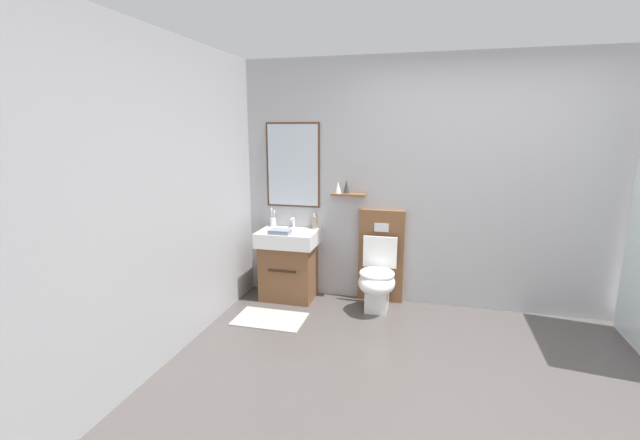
{
  "coord_description": "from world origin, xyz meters",
  "views": [
    {
      "loc": [
        -0.41,
        -2.8,
        1.83
      ],
      "look_at": [
        -1.46,
        1.26,
        0.94
      ],
      "focal_mm": 24.08,
      "sensor_mm": 36.0,
      "label": 1
    }
  ],
  "objects_px": {
    "toothbrush_cup": "(273,222)",
    "soap_dispenser": "(314,222)",
    "toilet": "(379,272)",
    "folded_hand_towel": "(280,232)",
    "vanity_sink_left": "(289,263)"
  },
  "relations": [
    {
      "from": "toothbrush_cup",
      "to": "soap_dispenser",
      "type": "height_order",
      "value": "toothbrush_cup"
    },
    {
      "from": "toilet",
      "to": "soap_dispenser",
      "type": "distance_m",
      "value": 0.89
    },
    {
      "from": "toilet",
      "to": "folded_hand_towel",
      "type": "xyz_separation_m",
      "value": [
        -1.02,
        -0.14,
        0.4
      ]
    },
    {
      "from": "vanity_sink_left",
      "to": "folded_hand_towel",
      "type": "relative_size",
      "value": 3.45
    },
    {
      "from": "vanity_sink_left",
      "to": "soap_dispenser",
      "type": "relative_size",
      "value": 4.46
    },
    {
      "from": "vanity_sink_left",
      "to": "toothbrush_cup",
      "type": "xyz_separation_m",
      "value": [
        -0.23,
        0.16,
        0.41
      ]
    },
    {
      "from": "toilet",
      "to": "folded_hand_towel",
      "type": "height_order",
      "value": "toilet"
    },
    {
      "from": "soap_dispenser",
      "to": "folded_hand_towel",
      "type": "height_order",
      "value": "soap_dispenser"
    },
    {
      "from": "soap_dispenser",
      "to": "vanity_sink_left",
      "type": "bearing_deg",
      "value": -144.4
    },
    {
      "from": "folded_hand_towel",
      "to": "toothbrush_cup",
      "type": "bearing_deg",
      "value": 122.17
    },
    {
      "from": "toothbrush_cup",
      "to": "folded_hand_towel",
      "type": "height_order",
      "value": "toothbrush_cup"
    },
    {
      "from": "toothbrush_cup",
      "to": "folded_hand_towel",
      "type": "xyz_separation_m",
      "value": [
        0.19,
        -0.3,
        -0.03
      ]
    },
    {
      "from": "toothbrush_cup",
      "to": "soap_dispenser",
      "type": "xyz_separation_m",
      "value": [
        0.47,
        0.01,
        0.02
      ]
    },
    {
      "from": "toilet",
      "to": "folded_hand_towel",
      "type": "bearing_deg",
      "value": -172.01
    },
    {
      "from": "toilet",
      "to": "soap_dispenser",
      "type": "height_order",
      "value": "toilet"
    }
  ]
}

